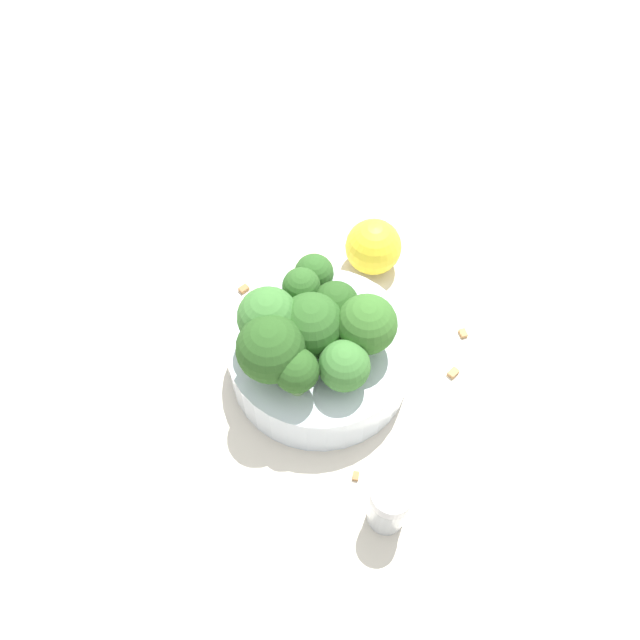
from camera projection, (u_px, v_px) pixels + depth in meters
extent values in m
plane|color=beige|center=(320.00, 369.00, 0.57)|extent=(3.00, 3.00, 0.00)
cylinder|color=silver|center=(320.00, 355.00, 0.55)|extent=(0.16, 0.16, 0.05)
cylinder|color=#84AD66|center=(270.00, 333.00, 0.52)|extent=(0.02, 0.02, 0.03)
sphere|color=#3D7533|center=(268.00, 317.00, 0.50)|extent=(0.05, 0.05, 0.05)
cylinder|color=#84AD66|center=(365.00, 339.00, 0.52)|extent=(0.02, 0.02, 0.03)
sphere|color=#386B28|center=(367.00, 324.00, 0.50)|extent=(0.05, 0.05, 0.05)
cylinder|color=#7A9E5B|center=(314.00, 342.00, 0.52)|extent=(0.03, 0.03, 0.02)
sphere|color=#2D5B23|center=(314.00, 329.00, 0.51)|extent=(0.06, 0.06, 0.06)
cylinder|color=#84AD66|center=(314.00, 285.00, 0.56)|extent=(0.02, 0.02, 0.02)
sphere|color=#2D5B23|center=(314.00, 273.00, 0.54)|extent=(0.03, 0.03, 0.03)
cylinder|color=#8EB770|center=(335.00, 316.00, 0.54)|extent=(0.02, 0.02, 0.02)
sphere|color=#28511E|center=(335.00, 304.00, 0.52)|extent=(0.04, 0.04, 0.04)
cylinder|color=#8EB770|center=(273.00, 364.00, 0.51)|extent=(0.02, 0.02, 0.03)
sphere|color=#28511E|center=(271.00, 349.00, 0.49)|extent=(0.06, 0.06, 0.06)
cylinder|color=#84AD66|center=(342.00, 377.00, 0.50)|extent=(0.02, 0.02, 0.02)
sphere|color=#3D7533|center=(343.00, 366.00, 0.49)|extent=(0.04, 0.04, 0.04)
cylinder|color=#84AD66|center=(297.00, 382.00, 0.50)|extent=(0.02, 0.02, 0.02)
sphere|color=#28511E|center=(296.00, 370.00, 0.48)|extent=(0.04, 0.04, 0.04)
cylinder|color=#84AD66|center=(301.00, 301.00, 0.54)|extent=(0.02, 0.02, 0.03)
sphere|color=#2D5B23|center=(300.00, 287.00, 0.52)|extent=(0.03, 0.03, 0.03)
cylinder|color=#B2B7BC|center=(388.00, 508.00, 0.48)|extent=(0.03, 0.03, 0.04)
cylinder|color=#B7B7BC|center=(391.00, 496.00, 0.45)|extent=(0.03, 0.03, 0.01)
sphere|color=yellow|center=(373.00, 247.00, 0.62)|extent=(0.06, 0.06, 0.06)
cube|color=olive|center=(244.00, 288.00, 0.62)|extent=(0.01, 0.01, 0.01)
cube|color=olive|center=(356.00, 475.00, 0.51)|extent=(0.01, 0.01, 0.01)
cube|color=#AD7F4C|center=(454.00, 372.00, 0.57)|extent=(0.01, 0.01, 0.01)
cube|color=#AD7F4C|center=(463.00, 332.00, 0.59)|extent=(0.01, 0.01, 0.01)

